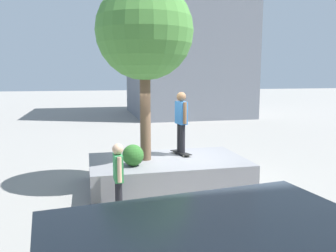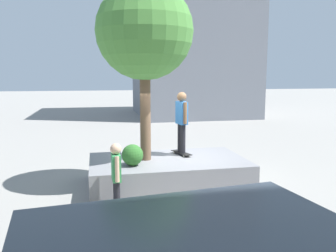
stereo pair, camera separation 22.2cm
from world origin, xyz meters
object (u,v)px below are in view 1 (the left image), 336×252
object	(u,v)px
skateboarder	(181,118)
planter_ledge	(168,172)
skateboard	(181,153)
pedestrian_crossing	(118,173)
plaza_tree	(145,32)

from	to	relation	value
skateboarder	planter_ledge	bearing A→B (deg)	41.16
skateboard	pedestrian_crossing	bearing A→B (deg)	46.29
plaza_tree	skateboarder	world-z (taller)	plaza_tree
skateboarder	pedestrian_crossing	distance (m)	2.96
planter_ledge	skateboard	size ratio (longest dim) A/B	5.01
skateboard	pedestrian_crossing	distance (m)	2.82
skateboard	skateboarder	size ratio (longest dim) A/B	0.48
plaza_tree	pedestrian_crossing	bearing A→B (deg)	62.66
skateboarder	pedestrian_crossing	xyz separation A→B (m)	(1.95, 2.04, -0.90)
skateboard	pedestrian_crossing	world-z (taller)	pedestrian_crossing
planter_ledge	skateboarder	world-z (taller)	skateboarder
planter_ledge	skateboarder	bearing A→B (deg)	-138.84
skateboard	plaza_tree	bearing A→B (deg)	17.20
planter_ledge	pedestrian_crossing	xyz separation A→B (m)	(1.47, 1.62, 0.52)
plaza_tree	skateboarder	bearing A→B (deg)	-162.80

